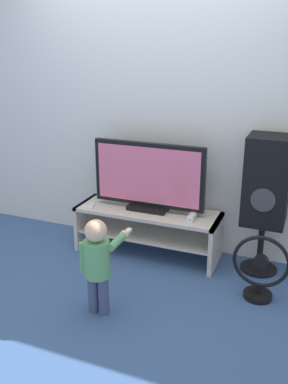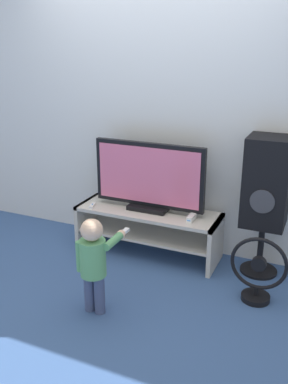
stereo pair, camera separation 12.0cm
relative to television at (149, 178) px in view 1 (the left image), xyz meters
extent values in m
plane|color=#38568C|center=(0.00, -0.23, -0.72)|extent=(16.00, 16.00, 0.00)
cube|color=silver|center=(0.00, 0.27, 0.58)|extent=(10.00, 0.06, 2.60)
cube|color=beige|center=(0.00, -0.02, -0.31)|extent=(1.29, 0.42, 0.03)
cube|color=beige|center=(0.00, -0.02, -0.53)|extent=(1.25, 0.38, 0.02)
cube|color=beige|center=(-0.63, -0.02, -0.51)|extent=(0.04, 0.42, 0.42)
cube|color=beige|center=(0.63, -0.02, -0.51)|extent=(0.04, 0.42, 0.42)
cube|color=black|center=(0.00, 0.00, -0.28)|extent=(0.35, 0.20, 0.04)
cube|color=black|center=(0.00, 0.00, 0.03)|extent=(1.01, 0.05, 0.57)
cube|color=#D8668C|center=(0.00, -0.03, 0.03)|extent=(0.94, 0.01, 0.50)
cube|color=white|center=(0.42, -0.07, -0.27)|extent=(0.05, 0.15, 0.05)
cube|color=#3F8CE5|center=(0.42, -0.15, -0.27)|extent=(0.03, 0.00, 0.01)
cube|color=white|center=(-0.49, -0.15, -0.29)|extent=(0.07, 0.13, 0.02)
cylinder|color=#337FD8|center=(-0.49, -0.15, -0.27)|extent=(0.01, 0.01, 0.00)
cylinder|color=#3F4C72|center=(-0.03, -1.00, -0.57)|extent=(0.08, 0.08, 0.29)
cylinder|color=#3F4C72|center=(0.06, -1.00, -0.57)|extent=(0.08, 0.08, 0.29)
cylinder|color=#599E66|center=(0.01, -1.00, -0.29)|extent=(0.18, 0.18, 0.27)
sphere|color=beige|center=(0.01, -1.00, -0.08)|extent=(0.15, 0.15, 0.15)
cylinder|color=#599E66|center=(-0.09, -1.00, -0.30)|extent=(0.06, 0.06, 0.22)
cylinder|color=#599E66|center=(0.12, -0.89, -0.19)|extent=(0.06, 0.22, 0.06)
sphere|color=beige|center=(0.12, -0.77, -0.19)|extent=(0.07, 0.07, 0.07)
cube|color=white|center=(0.12, -0.73, -0.19)|extent=(0.03, 0.13, 0.02)
cylinder|color=black|center=(0.99, 0.05, -0.71)|extent=(0.31, 0.31, 0.02)
cylinder|color=black|center=(0.99, 0.05, -0.50)|extent=(0.05, 0.05, 0.44)
cube|color=black|center=(0.99, 0.05, 0.08)|extent=(0.34, 0.34, 0.72)
cylinder|color=#38383D|center=(0.99, -0.12, -0.03)|extent=(0.19, 0.01, 0.19)
cylinder|color=black|center=(1.04, -0.38, -0.70)|extent=(0.21, 0.21, 0.04)
cylinder|color=black|center=(1.04, -0.38, -0.65)|extent=(0.04, 0.04, 0.07)
torus|color=black|center=(1.04, -0.38, -0.42)|extent=(0.42, 0.03, 0.42)
cylinder|color=black|center=(1.04, -0.38, -0.42)|extent=(0.11, 0.05, 0.11)
camera|label=1|loc=(1.30, -3.30, 1.11)|focal=40.00mm
camera|label=2|loc=(1.41, -3.25, 1.11)|focal=40.00mm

